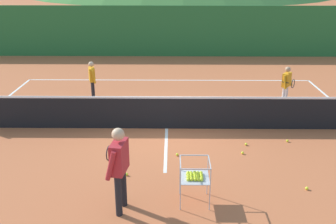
% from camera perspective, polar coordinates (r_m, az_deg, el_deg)
% --- Properties ---
extents(ground_plane, '(120.00, 120.00, 0.00)m').
position_cam_1_polar(ground_plane, '(11.15, -0.19, -2.45)').
color(ground_plane, '#BC6038').
extents(line_baseline_far, '(11.52, 0.08, 0.01)m').
position_cam_1_polar(line_baseline_far, '(15.91, 0.07, 4.75)').
color(line_baseline_far, white).
rests_on(line_baseline_far, ground).
extents(line_service_center, '(0.08, 5.13, 0.01)m').
position_cam_1_polar(line_service_center, '(11.15, -0.19, -2.44)').
color(line_service_center, white).
rests_on(line_service_center, ground).
extents(tennis_net, '(11.18, 0.08, 1.05)m').
position_cam_1_polar(tennis_net, '(10.96, -0.20, -0.05)').
color(tennis_net, '#333338').
rests_on(tennis_net, ground).
extents(instructor, '(0.44, 0.82, 1.71)m').
position_cam_1_polar(instructor, '(7.18, -7.26, -7.42)').
color(instructor, black).
rests_on(instructor, ground).
extents(student_0, '(0.32, 0.56, 1.36)m').
position_cam_1_polar(student_0, '(13.61, -11.18, 5.12)').
color(student_0, black).
rests_on(student_0, ground).
extents(student_1, '(0.46, 0.71, 1.32)m').
position_cam_1_polar(student_1, '(13.37, 17.17, 4.22)').
color(student_1, silver).
rests_on(student_1, ground).
extents(ball_cart, '(0.58, 0.58, 0.90)m').
position_cam_1_polar(ball_cart, '(7.60, 3.97, -9.47)').
color(ball_cart, '#B7B7BC').
rests_on(ball_cart, ground).
extents(tennis_ball_2, '(0.07, 0.07, 0.07)m').
position_cam_1_polar(tennis_ball_2, '(9.84, 10.99, -5.96)').
color(tennis_ball_2, yellow).
rests_on(tennis_ball_2, ground).
extents(tennis_ball_4, '(0.07, 0.07, 0.07)m').
position_cam_1_polar(tennis_ball_4, '(10.32, 11.49, -4.70)').
color(tennis_ball_4, yellow).
rests_on(tennis_ball_4, ground).
extents(tennis_ball_5, '(0.07, 0.07, 0.07)m').
position_cam_1_polar(tennis_ball_5, '(8.78, -6.15, -9.16)').
color(tennis_ball_5, yellow).
rests_on(tennis_ball_5, ground).
extents(tennis_ball_6, '(0.07, 0.07, 0.07)m').
position_cam_1_polar(tennis_ball_6, '(10.78, 17.27, -4.09)').
color(tennis_ball_6, yellow).
rests_on(tennis_ball_6, ground).
extents(tennis_ball_7, '(0.07, 0.07, 0.07)m').
position_cam_1_polar(tennis_ball_7, '(8.73, 19.89, -10.59)').
color(tennis_ball_7, yellow).
rests_on(tennis_ball_7, ground).
extents(tennis_ball_8, '(0.07, 0.07, 0.07)m').
position_cam_1_polar(tennis_ball_8, '(9.58, 1.38, -6.32)').
color(tennis_ball_8, yellow).
rests_on(tennis_ball_8, ground).
extents(windscreen_fence, '(25.35, 0.08, 2.57)m').
position_cam_1_polar(windscreen_fence, '(20.07, 0.21, 11.86)').
color(windscreen_fence, '#286B33').
rests_on(windscreen_fence, ground).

